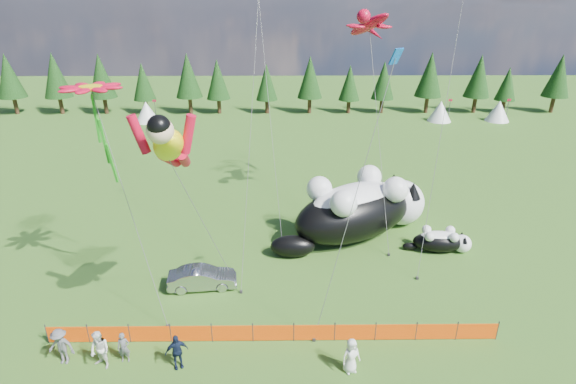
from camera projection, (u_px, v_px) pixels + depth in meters
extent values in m
plane|color=#143609|center=(274.00, 303.00, 24.86)|extent=(160.00, 160.00, 0.00)
cylinder|color=#262626|center=(47.00, 334.00, 21.77)|extent=(0.06, 0.06, 1.10)
cylinder|color=#262626|center=(88.00, 333.00, 21.79)|extent=(0.06, 0.06, 1.10)
cylinder|color=#262626|center=(129.00, 333.00, 21.81)|extent=(0.06, 0.06, 1.10)
cylinder|color=#262626|center=(171.00, 333.00, 21.83)|extent=(0.06, 0.06, 1.10)
cylinder|color=#262626|center=(212.00, 333.00, 21.85)|extent=(0.06, 0.06, 1.10)
cylinder|color=#262626|center=(253.00, 332.00, 21.87)|extent=(0.06, 0.06, 1.10)
cylinder|color=#262626|center=(294.00, 332.00, 21.90)|extent=(0.06, 0.06, 1.10)
cylinder|color=#262626|center=(335.00, 332.00, 21.92)|extent=(0.06, 0.06, 1.10)
cylinder|color=#262626|center=(375.00, 331.00, 21.94)|extent=(0.06, 0.06, 1.10)
cylinder|color=#262626|center=(416.00, 331.00, 21.96)|extent=(0.06, 0.06, 1.10)
cylinder|color=#262626|center=(457.00, 331.00, 21.98)|extent=(0.06, 0.06, 1.10)
cylinder|color=#262626|center=(497.00, 330.00, 22.00)|extent=(0.06, 0.06, 1.10)
cube|color=#FF4A05|center=(68.00, 334.00, 21.80)|extent=(2.00, 0.04, 0.90)
cube|color=#FF4A05|center=(109.00, 334.00, 21.82)|extent=(2.00, 0.04, 0.90)
cube|color=#FF4A05|center=(150.00, 334.00, 21.84)|extent=(2.00, 0.04, 0.90)
cube|color=#FF4A05|center=(191.00, 333.00, 21.86)|extent=(2.00, 0.04, 0.90)
cube|color=#FF4A05|center=(232.00, 333.00, 21.88)|extent=(2.00, 0.04, 0.90)
cube|color=#FF4A05|center=(273.00, 333.00, 21.90)|extent=(2.00, 0.04, 0.90)
cube|color=#FF4A05|center=(314.00, 333.00, 21.93)|extent=(2.00, 0.04, 0.90)
cube|color=#FF4A05|center=(355.00, 332.00, 21.95)|extent=(2.00, 0.04, 0.90)
cube|color=#FF4A05|center=(396.00, 332.00, 21.97)|extent=(2.00, 0.04, 0.90)
cube|color=#FF4A05|center=(436.00, 332.00, 21.99)|extent=(2.00, 0.04, 0.90)
cube|color=#FF4A05|center=(477.00, 331.00, 22.01)|extent=(2.00, 0.04, 0.90)
ellipsoid|color=black|center=(355.00, 213.00, 31.01)|extent=(10.31, 8.49, 3.75)
ellipsoid|color=white|center=(355.00, 201.00, 30.64)|extent=(7.70, 6.25, 2.29)
sphere|color=white|center=(401.00, 202.00, 33.15)|extent=(3.33, 3.33, 3.33)
sphere|color=#CD4F52|center=(415.00, 198.00, 33.81)|extent=(0.47, 0.47, 0.47)
ellipsoid|color=black|center=(293.00, 246.00, 29.12)|extent=(3.26, 2.72, 1.46)
cone|color=black|center=(413.00, 190.00, 31.83)|extent=(1.17, 1.17, 1.17)
cone|color=black|center=(393.00, 181.00, 33.41)|extent=(1.17, 1.17, 1.17)
sphere|color=white|center=(369.00, 177.00, 32.46)|extent=(1.75, 1.75, 1.75)
sphere|color=white|center=(395.00, 190.00, 30.32)|extent=(1.75, 1.75, 1.75)
sphere|color=white|center=(319.00, 189.00, 30.41)|extent=(1.75, 1.75, 1.75)
sphere|color=white|center=(344.00, 203.00, 28.27)|extent=(1.75, 1.75, 1.75)
ellipsoid|color=black|center=(438.00, 242.00, 29.77)|extent=(3.46, 1.82, 1.34)
ellipsoid|color=white|center=(439.00, 237.00, 29.64)|extent=(2.61, 1.31, 0.82)
sphere|color=white|center=(462.00, 244.00, 29.70)|extent=(1.19, 1.19, 1.19)
sphere|color=#CD4F52|center=(470.00, 244.00, 29.67)|extent=(0.17, 0.17, 0.17)
ellipsoid|color=black|center=(410.00, 246.00, 30.04)|extent=(1.08, 0.60, 0.52)
cone|color=black|center=(465.00, 240.00, 29.19)|extent=(0.42, 0.42, 0.42)
cone|color=black|center=(462.00, 235.00, 29.84)|extent=(0.42, 0.42, 0.42)
sphere|color=white|center=(450.00, 230.00, 29.91)|extent=(0.63, 0.63, 0.63)
sphere|color=white|center=(454.00, 237.00, 29.02)|extent=(0.63, 0.63, 0.63)
sphere|color=white|center=(426.00, 230.00, 30.01)|extent=(0.63, 0.63, 0.63)
sphere|color=white|center=(430.00, 237.00, 29.12)|extent=(0.63, 0.63, 0.63)
imported|color=#A8A9AD|center=(202.00, 278.00, 25.96)|extent=(4.05, 1.80, 1.29)
imported|color=#545458|center=(124.00, 348.00, 20.60)|extent=(0.59, 0.41, 1.55)
imported|color=silver|center=(100.00, 350.00, 20.17)|extent=(1.09, 0.92, 1.94)
imported|color=#121C34|center=(177.00, 352.00, 20.21)|extent=(1.16, 0.89, 1.77)
imported|color=#545458|center=(61.00, 347.00, 20.43)|extent=(1.26, 0.74, 1.87)
imported|color=silver|center=(351.00, 356.00, 19.99)|extent=(0.99, 0.80, 1.75)
cylinder|color=#595959|center=(206.00, 222.00, 23.05)|extent=(0.03, 0.03, 10.69)
cube|color=#262626|center=(232.00, 278.00, 26.98)|extent=(0.15, 0.15, 0.16)
cylinder|color=#595959|center=(378.00, 136.00, 30.23)|extent=(0.03, 0.03, 15.77)
cube|color=#262626|center=(389.00, 255.00, 29.41)|extent=(0.15, 0.15, 0.16)
cylinder|color=#595959|center=(130.00, 210.00, 22.29)|extent=(0.03, 0.03, 12.39)
cube|color=#262626|center=(168.00, 326.00, 22.98)|extent=(0.15, 0.15, 0.16)
cube|color=#20961B|center=(100.00, 142.00, 22.72)|extent=(0.22, 0.22, 4.85)
cylinder|color=#595959|center=(251.00, 127.00, 24.99)|extent=(0.03, 0.03, 18.67)
cube|color=#262626|center=(241.00, 292.00, 25.68)|extent=(0.15, 0.15, 0.16)
cylinder|color=#595959|center=(448.00, 88.00, 26.54)|extent=(0.03, 0.03, 22.81)
cube|color=#262626|center=(417.00, 278.00, 26.94)|extent=(0.15, 0.15, 0.16)
cylinder|color=#595959|center=(351.00, 213.00, 19.88)|extent=(0.03, 0.03, 13.63)
cube|color=#262626|center=(314.00, 339.00, 22.08)|extent=(0.15, 0.15, 0.16)
cylinder|color=#595959|center=(267.00, 88.00, 29.55)|extent=(0.03, 0.03, 21.91)
cube|color=#262626|center=(283.00, 254.00, 29.42)|extent=(0.15, 0.15, 0.16)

